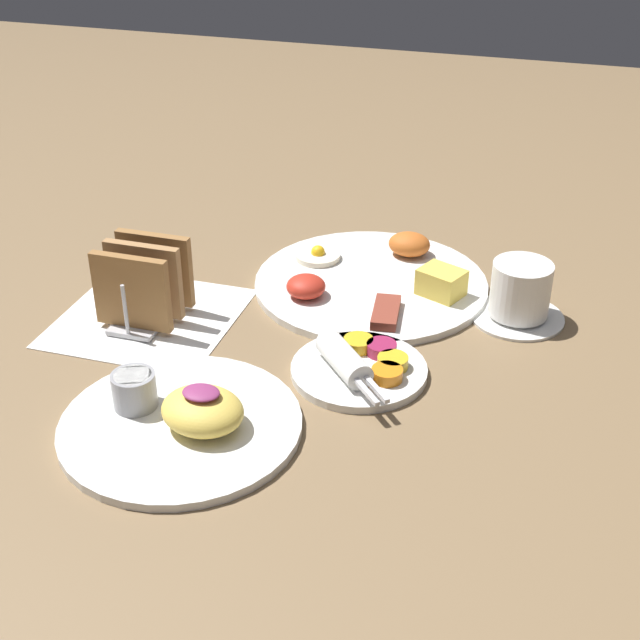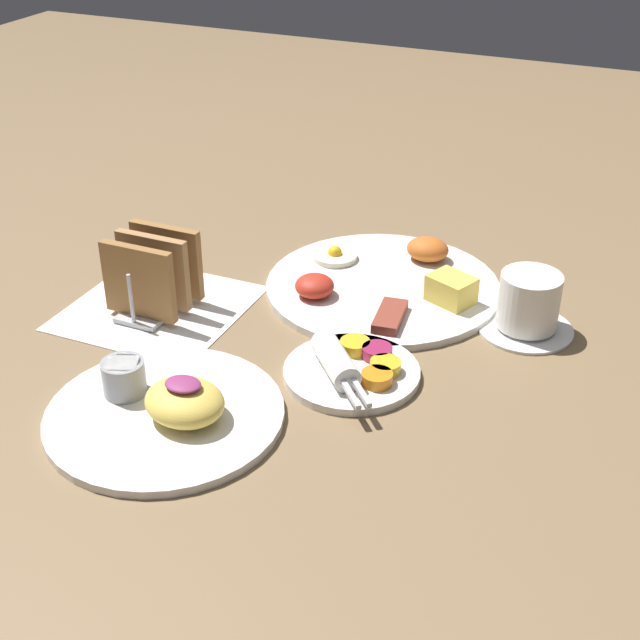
{
  "view_description": "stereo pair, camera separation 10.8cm",
  "coord_description": "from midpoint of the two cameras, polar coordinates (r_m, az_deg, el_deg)",
  "views": [
    {
      "loc": [
        0.33,
        -0.85,
        0.58
      ],
      "look_at": [
        0.06,
        0.05,
        0.03
      ],
      "focal_mm": 50.0,
      "sensor_mm": 36.0,
      "label": 1
    },
    {
      "loc": [
        0.44,
        -0.81,
        0.58
      ],
      "look_at": [
        0.06,
        0.05,
        0.03
      ],
      "focal_mm": 50.0,
      "sensor_mm": 36.0,
      "label": 2
    }
  ],
  "objects": [
    {
      "name": "coffee_cup",
      "position": [
        1.15,
        10.07,
        1.58
      ],
      "size": [
        0.12,
        0.12,
        0.08
      ],
      "color": "white",
      "rests_on": "ground_plane"
    },
    {
      "name": "ground_plane",
      "position": [
        1.08,
        -6.78,
        -2.15
      ],
      "size": [
        3.0,
        3.0,
        0.0
      ],
      "primitive_type": "plane",
      "color": "brown"
    },
    {
      "name": "toast_rack",
      "position": [
        1.15,
        -13.82,
        2.23
      ],
      "size": [
        0.1,
        0.12,
        0.1
      ],
      "color": "#B7B7BC",
      "rests_on": "ground_plane"
    },
    {
      "name": "plate_foreground",
      "position": [
        0.97,
        -12.1,
        -6.23
      ],
      "size": [
        0.26,
        0.26,
        0.06
      ],
      "color": "white",
      "rests_on": "ground_plane"
    },
    {
      "name": "napkin_flat",
      "position": [
        1.18,
        -13.53,
        0.09
      ],
      "size": [
        0.22,
        0.22,
        0.0
      ],
      "color": "white",
      "rests_on": "ground_plane"
    },
    {
      "name": "plate_condiments",
      "position": [
        1.03,
        -0.46,
        -3.04
      ],
      "size": [
        0.16,
        0.17,
        0.04
      ],
      "color": "white",
      "rests_on": "ground_plane"
    },
    {
      "name": "plate_breakfast",
      "position": [
        1.22,
        0.9,
        2.49
      ],
      "size": [
        0.32,
        0.32,
        0.05
      ],
      "color": "white",
      "rests_on": "ground_plane"
    }
  ]
}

